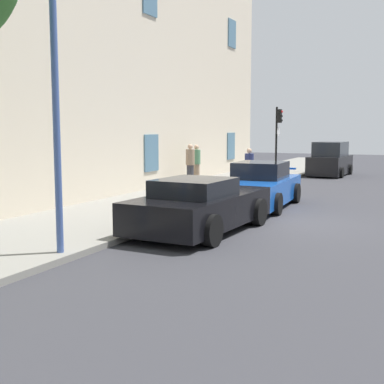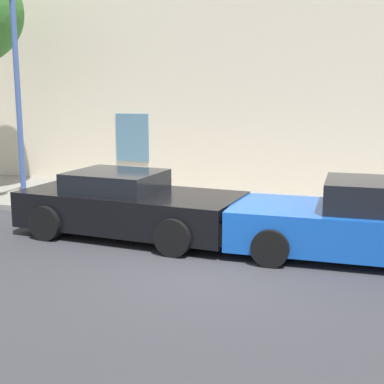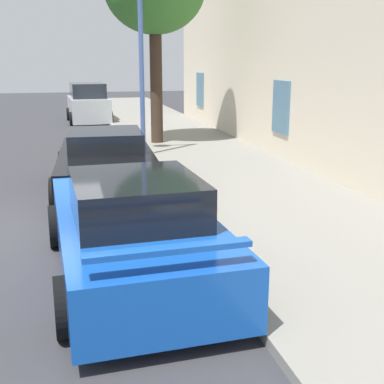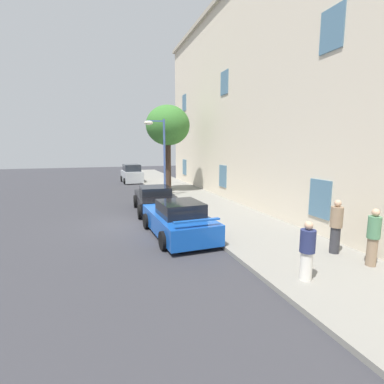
# 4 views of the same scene
# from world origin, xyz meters

# --- Properties ---
(ground_plane) EXTENTS (80.00, 80.00, 0.00)m
(ground_plane) POSITION_xyz_m (0.00, 0.00, 0.00)
(ground_plane) COLOR #333338
(sidewalk) EXTENTS (60.00, 4.15, 0.14)m
(sidewalk) POSITION_xyz_m (0.00, 4.63, 0.07)
(sidewalk) COLOR gray
(sidewalk) RESTS_ON ground
(sportscar_red_lead) EXTENTS (5.21, 2.45, 1.37)m
(sportscar_red_lead) POSITION_xyz_m (-1.96, 1.47, 0.63)
(sportscar_red_lead) COLOR black
(sportscar_red_lead) RESTS_ON ground
(sportscar_yellow_flank) EXTENTS (5.12, 2.36, 1.47)m
(sportscar_yellow_flank) POSITION_xyz_m (2.33, 1.45, 0.63)
(sportscar_yellow_flank) COLOR #144CB2
(sportscar_yellow_flank) RESTS_ON ground
(hatchback_parked) EXTENTS (3.74, 2.08, 1.84)m
(hatchback_parked) POSITION_xyz_m (-15.96, 1.73, 0.83)
(hatchback_parked) COLOR #B2B7BC
(hatchback_parked) RESTS_ON ground
(street_lamp) EXTENTS (0.44, 1.42, 5.33)m
(street_lamp) POSITION_xyz_m (-5.92, 2.43, 3.85)
(street_lamp) COLOR #3F5999
(street_lamp) RESTS_ON sidewalk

